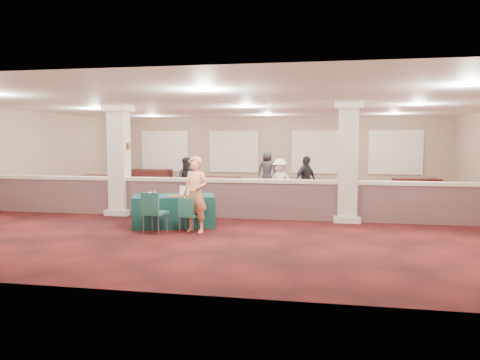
% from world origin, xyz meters
% --- Properties ---
extents(ground, '(16.00, 16.00, 0.00)m').
position_xyz_m(ground, '(0.00, 0.00, 0.00)').
color(ground, '#4F1413').
rests_on(ground, ground).
extents(wall_back, '(16.00, 0.04, 3.20)m').
position_xyz_m(wall_back, '(0.00, 8.00, 1.60)').
color(wall_back, '#85745B').
rests_on(wall_back, ground).
extents(wall_front, '(16.00, 0.04, 3.20)m').
position_xyz_m(wall_front, '(0.00, -8.00, 1.60)').
color(wall_front, '#85745B').
rests_on(wall_front, ground).
extents(wall_left, '(0.04, 16.00, 3.20)m').
position_xyz_m(wall_left, '(-8.00, 0.00, 1.60)').
color(wall_left, '#85745B').
rests_on(wall_left, ground).
extents(ceiling, '(16.00, 16.00, 0.02)m').
position_xyz_m(ceiling, '(0.00, 0.00, 3.20)').
color(ceiling, white).
rests_on(ceiling, wall_back).
extents(partition_wall, '(15.60, 0.28, 1.10)m').
position_xyz_m(partition_wall, '(0.00, -1.50, 0.57)').
color(partition_wall, brown).
rests_on(partition_wall, ground).
extents(column_left, '(0.72, 0.72, 3.20)m').
position_xyz_m(column_left, '(-3.50, -1.50, 1.64)').
color(column_left, beige).
rests_on(column_left, ground).
extents(column_right, '(0.72, 0.72, 3.20)m').
position_xyz_m(column_right, '(3.00, -1.50, 1.64)').
color(column_right, beige).
rests_on(column_right, ground).
extents(sconce_left, '(0.12, 0.12, 0.18)m').
position_xyz_m(sconce_left, '(-3.78, -1.50, 2.00)').
color(sconce_left, brown).
rests_on(sconce_left, column_left).
extents(sconce_right, '(0.12, 0.12, 0.18)m').
position_xyz_m(sconce_right, '(-3.22, -1.50, 2.00)').
color(sconce_right, brown).
rests_on(sconce_right, column_left).
extents(near_table, '(2.25, 1.61, 0.78)m').
position_xyz_m(near_table, '(-1.34, -3.00, 0.39)').
color(near_table, '#0E3635').
rests_on(near_table, ground).
extents(conf_chair_main, '(0.46, 0.47, 0.83)m').
position_xyz_m(conf_chair_main, '(-0.75, -3.74, 0.49)').
color(conf_chair_main, '#1B4F47').
rests_on(conf_chair_main, ground).
extents(conf_chair_side, '(0.56, 0.56, 0.97)m').
position_xyz_m(conf_chair_side, '(-1.51, -4.01, 0.58)').
color(conf_chair_side, '#1B4F47').
rests_on(conf_chair_side, ground).
extents(woman, '(0.75, 0.60, 1.80)m').
position_xyz_m(woman, '(-0.59, -3.65, 0.90)').
color(woman, '#E88265').
rests_on(woman, ground).
extents(far_table_front_left, '(2.02, 1.35, 0.75)m').
position_xyz_m(far_table_front_left, '(-6.50, 3.00, 0.37)').
color(far_table_front_left, black).
rests_on(far_table_front_left, ground).
extents(far_table_front_center, '(2.04, 1.31, 0.77)m').
position_xyz_m(far_table_front_center, '(-1.79, 3.00, 0.38)').
color(far_table_front_center, black).
rests_on(far_table_front_center, ground).
extents(far_table_front_right, '(1.93, 1.44, 0.70)m').
position_xyz_m(far_table_front_right, '(2.52, 1.69, 0.35)').
color(far_table_front_right, black).
rests_on(far_table_front_right, ground).
extents(far_table_back_left, '(2.01, 1.17, 0.78)m').
position_xyz_m(far_table_back_left, '(-5.71, 6.50, 0.39)').
color(far_table_back_left, black).
rests_on(far_table_back_left, ground).
extents(far_table_back_center, '(1.66, 0.87, 0.66)m').
position_xyz_m(far_table_back_center, '(1.20, 3.20, 0.33)').
color(far_table_back_center, black).
rests_on(far_table_back_center, ground).
extents(far_table_back_right, '(1.78, 1.04, 0.69)m').
position_xyz_m(far_table_back_right, '(5.88, 4.75, 0.34)').
color(far_table_back_right, black).
rests_on(far_table_back_right, ground).
extents(attendee_a, '(0.79, 0.47, 1.60)m').
position_xyz_m(attendee_a, '(-2.14, 0.84, 0.80)').
color(attendee_a, black).
rests_on(attendee_a, ground).
extents(attendee_b, '(1.08, 0.79, 1.54)m').
position_xyz_m(attendee_b, '(0.86, 1.89, 0.77)').
color(attendee_b, white).
rests_on(attendee_b, ground).
extents(attendee_c, '(0.96, 1.04, 1.64)m').
position_xyz_m(attendee_c, '(1.76, 1.50, 0.82)').
color(attendee_c, black).
rests_on(attendee_c, ground).
extents(attendee_d, '(0.88, 0.54, 1.70)m').
position_xyz_m(attendee_d, '(-0.11, 5.96, 0.85)').
color(attendee_d, black).
rests_on(attendee_d, ground).
extents(laptop_base, '(0.41, 0.35, 0.02)m').
position_xyz_m(laptop_base, '(-1.02, -2.95, 0.79)').
color(laptop_base, silver).
rests_on(laptop_base, near_table).
extents(laptop_screen, '(0.34, 0.12, 0.24)m').
position_xyz_m(laptop_screen, '(-1.06, -2.83, 0.92)').
color(laptop_screen, silver).
rests_on(laptop_screen, near_table).
extents(screen_glow, '(0.31, 0.11, 0.20)m').
position_xyz_m(screen_glow, '(-1.06, -2.84, 0.90)').
color(screen_glow, silver).
rests_on(screen_glow, near_table).
extents(knitting, '(0.51, 0.44, 0.03)m').
position_xyz_m(knitting, '(-1.21, -3.24, 0.80)').
color(knitting, '#AE541B').
rests_on(knitting, near_table).
extents(yarn_cream, '(0.12, 0.12, 0.12)m').
position_xyz_m(yarn_cream, '(-1.87, -3.29, 0.84)').
color(yarn_cream, '#F0DDC5').
rests_on(yarn_cream, near_table).
extents(yarn_red, '(0.11, 0.11, 0.11)m').
position_xyz_m(yarn_red, '(-2.07, -3.19, 0.83)').
color(yarn_red, '#601E13').
rests_on(yarn_red, near_table).
extents(yarn_grey, '(0.11, 0.11, 0.11)m').
position_xyz_m(yarn_grey, '(-1.84, -3.03, 0.84)').
color(yarn_grey, '#454449').
rests_on(yarn_grey, near_table).
extents(scissors, '(0.13, 0.07, 0.01)m').
position_xyz_m(scissors, '(-0.59, -3.06, 0.79)').
color(scissors, red).
rests_on(scissors, near_table).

